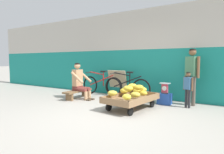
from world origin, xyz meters
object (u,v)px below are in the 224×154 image
plastic_crate (165,99)px  customer_adult (192,70)px  banana_cart (131,100)px  sign_board (118,83)px  bicycle_far_left (127,87)px  low_bench (78,92)px  customer_child (188,86)px  bicycle_near_left (101,85)px  weighing_scale (165,88)px  vendor_seated (80,81)px

plastic_crate → customer_adult: (0.65, 0.25, 0.80)m
banana_cart → sign_board: (-1.32, 1.56, 0.19)m
plastic_crate → bicycle_far_left: size_ratio=0.22×
plastic_crate → bicycle_far_left: bearing=165.1°
low_bench → bicycle_far_left: size_ratio=0.67×
sign_board → banana_cart: bearing=-49.7°
customer_child → bicycle_near_left: bearing=172.8°
low_bench → customer_adult: customer_adult is taller
sign_board → customer_child: (2.48, -0.67, 0.14)m
bicycle_far_left → customer_child: bearing=-13.2°
banana_cart → low_bench: (-2.06, 0.30, -0.04)m
sign_board → customer_adult: 2.57m
low_bench → bicycle_near_left: bearing=77.2°
bicycle_near_left → customer_child: bearing=-7.2°
plastic_crate → bicycle_far_left: (-1.39, 0.37, 0.20)m
low_bench → plastic_crate: size_ratio=3.09×
bicycle_near_left → sign_board: bearing=29.3°
weighing_scale → vendor_seated: bearing=-164.5°
banana_cart → bicycle_far_left: 1.61m
weighing_scale → sign_board: (-1.86, 0.57, -0.02)m
banana_cart → low_bench: bearing=171.8°
sign_board → customer_child: size_ratio=0.95×
banana_cart → customer_child: 1.50m
vendor_seated → plastic_crate: (2.51, 0.69, -0.42)m
vendor_seated → customer_child: 3.19m
low_bench → customer_child: bearing=10.5°
banana_cart → bicycle_far_left: (-0.85, 1.36, 0.11)m
bicycle_far_left → customer_adult: size_ratio=1.09×
bicycle_far_left → sign_board: 0.52m
plastic_crate → bicycle_near_left: 2.40m
sign_board → plastic_crate: bearing=-17.0°
bicycle_far_left → plastic_crate: bearing=-14.9°
banana_cart → customer_adult: (1.18, 1.25, 0.71)m
bicycle_far_left → vendor_seated: bearing=-136.4°
bicycle_near_left → bicycle_far_left: bearing=5.4°
bicycle_near_left → customer_child: size_ratio=1.80×
low_bench → banana_cart: bearing=-8.2°
customer_adult → bicycle_near_left: bearing=179.6°
banana_cart → sign_board: sign_board is taller
low_bench → bicycle_far_left: 1.62m
sign_board → vendor_seated: bearing=-117.3°
vendor_seated → low_bench: bearing=-178.5°
low_bench → vendor_seated: bearing=1.5°
vendor_seated → plastic_crate: bearing=15.5°
banana_cart → weighing_scale: size_ratio=5.09×
weighing_scale → bicycle_far_left: (-1.39, 0.37, -0.10)m
banana_cart → customer_adult: customer_adult is taller
bicycle_near_left → sign_board: sign_board is taller
low_bench → customer_adult: bearing=16.3°
weighing_scale → bicycle_near_left: bicycle_near_left is taller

